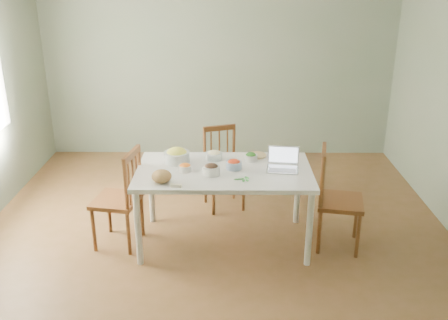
{
  "coord_description": "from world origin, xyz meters",
  "views": [
    {
      "loc": [
        0.13,
        -4.58,
        2.65
      ],
      "look_at": [
        0.1,
        -0.11,
        0.9
      ],
      "focal_mm": 39.77,
      "sensor_mm": 36.0,
      "label": 1
    }
  ],
  "objects_px": {
    "chair_left": "(116,198)",
    "laptop": "(283,160)",
    "bread_boule": "(162,176)",
    "dining_table": "(224,206)",
    "chair_right": "(341,199)",
    "chair_far": "(224,169)",
    "bowl_squash": "(177,155)"
  },
  "relations": [
    {
      "from": "dining_table",
      "to": "bread_boule",
      "type": "relative_size",
      "value": 9.28
    },
    {
      "from": "chair_far",
      "to": "chair_right",
      "type": "xyz_separation_m",
      "value": [
        1.15,
        -0.86,
        0.04
      ]
    },
    {
      "from": "chair_right",
      "to": "laptop",
      "type": "relative_size",
      "value": 3.35
    },
    {
      "from": "chair_far",
      "to": "bowl_squash",
      "type": "height_order",
      "value": "bowl_squash"
    },
    {
      "from": "chair_far",
      "to": "chair_right",
      "type": "relative_size",
      "value": 0.92
    },
    {
      "from": "dining_table",
      "to": "bread_boule",
      "type": "xyz_separation_m",
      "value": [
        -0.57,
        -0.31,
        0.46
      ]
    },
    {
      "from": "dining_table",
      "to": "chair_far",
      "type": "xyz_separation_m",
      "value": [
        -0.01,
        0.8,
        0.07
      ]
    },
    {
      "from": "bread_boule",
      "to": "laptop",
      "type": "relative_size",
      "value": 0.6
    },
    {
      "from": "bowl_squash",
      "to": "chair_left",
      "type": "bearing_deg",
      "value": -159.25
    },
    {
      "from": "bread_boule",
      "to": "dining_table",
      "type": "bearing_deg",
      "value": 28.65
    },
    {
      "from": "chair_far",
      "to": "chair_left",
      "type": "bearing_deg",
      "value": -160.12
    },
    {
      "from": "chair_far",
      "to": "bowl_squash",
      "type": "relative_size",
      "value": 3.68
    },
    {
      "from": "chair_left",
      "to": "chair_right",
      "type": "xyz_separation_m",
      "value": [
        2.22,
        -0.03,
        0.01
      ]
    },
    {
      "from": "laptop",
      "to": "chair_left",
      "type": "bearing_deg",
      "value": -171.52
    },
    {
      "from": "chair_right",
      "to": "bread_boule",
      "type": "distance_m",
      "value": 1.77
    },
    {
      "from": "bowl_squash",
      "to": "chair_far",
      "type": "bearing_deg",
      "value": 52.39
    },
    {
      "from": "chair_right",
      "to": "dining_table",
      "type": "bearing_deg",
      "value": 97.8
    },
    {
      "from": "chair_left",
      "to": "bread_boule",
      "type": "height_order",
      "value": "chair_left"
    },
    {
      "from": "chair_far",
      "to": "chair_right",
      "type": "bearing_deg",
      "value": -54.99
    },
    {
      "from": "dining_table",
      "to": "laptop",
      "type": "bearing_deg",
      "value": -1.28
    },
    {
      "from": "dining_table",
      "to": "chair_right",
      "type": "xyz_separation_m",
      "value": [
        1.15,
        -0.06,
        0.11
      ]
    },
    {
      "from": "chair_far",
      "to": "chair_left",
      "type": "xyz_separation_m",
      "value": [
        -1.06,
        -0.83,
        0.03
      ]
    },
    {
      "from": "chair_far",
      "to": "chair_right",
      "type": "height_order",
      "value": "chair_right"
    },
    {
      "from": "chair_far",
      "to": "laptop",
      "type": "relative_size",
      "value": 3.09
    },
    {
      "from": "bread_boule",
      "to": "bowl_squash",
      "type": "distance_m",
      "value": 0.51
    },
    {
      "from": "chair_left",
      "to": "laptop",
      "type": "bearing_deg",
      "value": 100.99
    },
    {
      "from": "chair_left",
      "to": "bread_boule",
      "type": "relative_size",
      "value": 5.5
    },
    {
      "from": "dining_table",
      "to": "chair_right",
      "type": "bearing_deg",
      "value": -3.1
    },
    {
      "from": "chair_right",
      "to": "laptop",
      "type": "xyz_separation_m",
      "value": [
        -0.58,
        0.05,
        0.39
      ]
    },
    {
      "from": "bowl_squash",
      "to": "dining_table",
      "type": "bearing_deg",
      "value": -21.7
    },
    {
      "from": "dining_table",
      "to": "chair_right",
      "type": "relative_size",
      "value": 1.67
    },
    {
      "from": "laptop",
      "to": "dining_table",
      "type": "bearing_deg",
      "value": -173.59
    }
  ]
}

